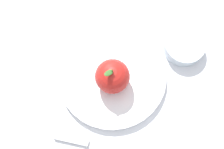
# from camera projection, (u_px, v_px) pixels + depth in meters

# --- Properties ---
(ground_plane) EXTENTS (2.40, 2.40, 0.00)m
(ground_plane) POSITION_uv_depth(u_px,v_px,m) (112.00, 83.00, 0.75)
(ground_plane) COLOR silver
(dinner_plate) EXTENTS (0.27, 0.27, 0.02)m
(dinner_plate) POSITION_uv_depth(u_px,v_px,m) (112.00, 75.00, 0.75)
(dinner_plate) COLOR white
(dinner_plate) RESTS_ON ground_plane
(apple) EXTENTS (0.08, 0.08, 0.10)m
(apple) POSITION_uv_depth(u_px,v_px,m) (112.00, 75.00, 0.70)
(apple) COLOR #B21E19
(apple) RESTS_ON dinner_plate
(side_bowl) EXTENTS (0.10, 0.10, 0.03)m
(side_bowl) POSITION_uv_depth(u_px,v_px,m) (185.00, 45.00, 0.76)
(side_bowl) COLOR silver
(side_bowl) RESTS_ON ground_plane
(knife) EXTENTS (0.15, 0.16, 0.01)m
(knife) POSITION_uv_depth(u_px,v_px,m) (88.00, 143.00, 0.71)
(knife) COLOR silver
(knife) RESTS_ON ground_plane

